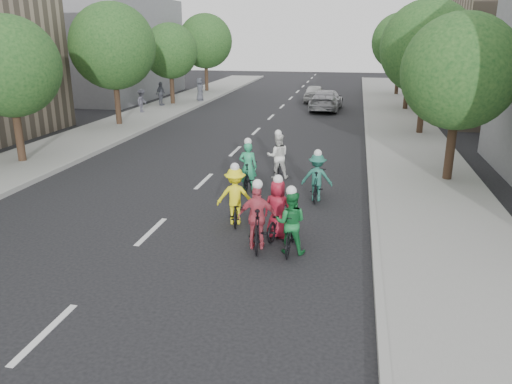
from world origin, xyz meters
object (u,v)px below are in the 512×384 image
(follow_car_trail, at_px, (315,93))
(cyclist_1, at_px, (248,172))
(cyclist_4, at_px, (291,227))
(follow_car_lead, at_px, (326,100))
(spectator_1, at_px, (161,94))
(spectator_2, at_px, (200,89))
(cyclist_3, at_px, (278,161))
(cyclist_2, at_px, (278,215))
(spectator_0, at_px, (142,101))
(cyclist_0, at_px, (236,201))
(cyclist_6, at_px, (317,180))
(cyclist_5, at_px, (258,222))

(follow_car_trail, bearing_deg, cyclist_1, 87.77)
(cyclist_4, bearing_deg, follow_car_lead, -87.68)
(spectator_1, height_order, spectator_2, spectator_2)
(cyclist_3, xyz_separation_m, cyclist_4, (1.33, -6.56, -0.01))
(cyclist_2, bearing_deg, spectator_0, -48.07)
(cyclist_0, xyz_separation_m, spectator_2, (-8.76, 24.71, 0.36))
(cyclist_1, bearing_deg, cyclist_6, 165.63)
(cyclist_5, xyz_separation_m, spectator_2, (-9.72, 26.28, 0.35))
(cyclist_3, relative_size, cyclist_6, 1.08)
(follow_car_lead, relative_size, spectator_0, 3.26)
(cyclist_0, relative_size, cyclist_2, 1.01)
(spectator_2, bearing_deg, spectator_0, 165.78)
(cyclist_1, bearing_deg, cyclist_4, 113.12)
(follow_car_trail, bearing_deg, spectator_1, 24.63)
(cyclist_6, bearing_deg, spectator_2, -61.76)
(cyclist_2, height_order, spectator_1, spectator_1)
(cyclist_0, xyz_separation_m, spectator_1, (-10.79, 21.67, 0.32))
(cyclist_4, xyz_separation_m, follow_car_trail, (-1.81, 28.64, 0.02))
(spectator_0, height_order, spectator_1, spectator_1)
(cyclist_6, distance_m, spectator_0, 20.41)
(cyclist_1, bearing_deg, cyclist_3, -113.98)
(cyclist_1, relative_size, cyclist_5, 0.98)
(follow_car_trail, bearing_deg, follow_car_lead, 103.63)
(cyclist_6, relative_size, spectator_0, 1.13)
(cyclist_1, relative_size, spectator_2, 1.06)
(spectator_1, bearing_deg, cyclist_2, -139.39)
(cyclist_4, distance_m, cyclist_5, 0.86)
(cyclist_6, bearing_deg, cyclist_0, 52.18)
(follow_car_trail, bearing_deg, cyclist_5, 90.39)
(cyclist_5, bearing_deg, cyclist_6, -113.28)
(cyclist_5, height_order, spectator_0, cyclist_5)
(cyclist_0, distance_m, cyclist_6, 3.31)
(cyclist_1, relative_size, cyclist_6, 1.09)
(cyclist_5, bearing_deg, cyclist_0, -66.05)
(follow_car_lead, bearing_deg, cyclist_5, 93.21)
(cyclist_2, bearing_deg, spectator_2, -58.94)
(cyclist_2, xyz_separation_m, follow_car_lead, (-0.16, 23.35, 0.12))
(cyclist_5, distance_m, follow_car_lead, 24.16)
(follow_car_trail, relative_size, spectator_1, 2.33)
(cyclist_4, relative_size, spectator_2, 0.99)
(cyclist_5, relative_size, follow_car_lead, 0.39)
(cyclist_2, relative_size, spectator_2, 1.01)
(cyclist_5, distance_m, spectator_0, 23.12)
(cyclist_0, height_order, cyclist_3, cyclist_3)
(cyclist_3, bearing_deg, spectator_1, -68.05)
(cyclist_0, height_order, spectator_0, cyclist_0)
(follow_car_lead, distance_m, spectator_2, 10.18)
(cyclist_5, height_order, follow_car_lead, cyclist_5)
(cyclist_3, distance_m, follow_car_trail, 22.08)
(cyclist_0, height_order, cyclist_5, cyclist_5)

